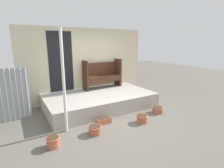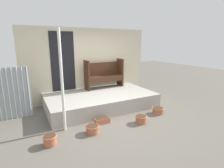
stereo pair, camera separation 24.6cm
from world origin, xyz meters
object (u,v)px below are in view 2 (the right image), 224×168
Objects in this scene: support_post at (62,82)px; planter_box_rect at (102,121)px; flower_pot_left at (50,140)px; flower_pot_right at (141,119)px; flower_pot_middle at (93,129)px; bench at (104,73)px; flower_pot_far_right at (158,110)px.

support_post is 6.09× the size of planter_box_rect.
flower_pot_left is 0.92× the size of flower_pot_right.
flower_pot_left is (-0.43, -0.53, -1.09)m from support_post.
support_post is 1.28m from flower_pot_left.
flower_pot_middle is 0.85× the size of planter_box_rect.
support_post is at bearing 173.46° from planter_box_rect.
bench is at bearing 44.44° from flower_pot_left.
flower_pot_middle is at bearing -139.07° from planter_box_rect.
flower_pot_far_right is 0.92× the size of planter_box_rect.
flower_pot_middle is 2.20m from flower_pot_far_right.
support_post is at bearing 173.92° from flower_pot_far_right.
flower_pot_left reaches higher than flower_pot_right.
flower_pot_middle is 0.92× the size of flower_pot_far_right.
flower_pot_right is 0.81× the size of planter_box_rect.
support_post is at bearing 163.13° from flower_pot_right.
bench is 2.76m from flower_pot_middle.
flower_pot_left is 3.16m from flower_pot_far_right.
flower_pot_middle is at bearing 175.98° from flower_pot_right.
support_post is 2.60m from bench.
flower_pot_far_right is (3.15, 0.24, -0.02)m from flower_pot_left.
flower_pot_far_right is at bearing 18.34° from flower_pot_right.
support_post is 1.64× the size of bench.
flower_pot_left is 0.89× the size of flower_pot_middle.
flower_pot_right is at bearing -16.87° from support_post.
planter_box_rect is at bearing 16.65° from flower_pot_left.
flower_pot_right is at bearing -1.11° from flower_pot_left.
flower_pot_right is at bearing -26.56° from planter_box_rect.
bench is 4.39× the size of flower_pot_middle.
planter_box_rect is (0.96, -0.11, -1.13)m from support_post.
support_post is 2.95m from flower_pot_far_right.
flower_pot_right reaches higher than planter_box_rect.
flower_pot_right is 0.89m from flower_pot_far_right.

